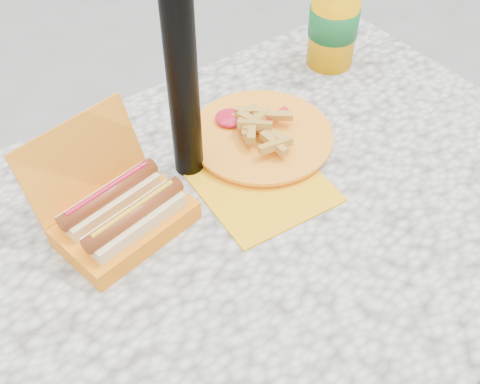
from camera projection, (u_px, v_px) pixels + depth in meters
picnic_table at (244, 263)px, 1.05m from camera, size 1.20×0.80×0.75m
hotdog_box at (121, 213)px, 0.93m from camera, size 0.23×0.21×0.16m
fries_plate at (260, 138)px, 1.09m from camera, size 0.31×0.34×0.05m
soda_cup at (334, 21)px, 1.21m from camera, size 0.10×0.10×0.19m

